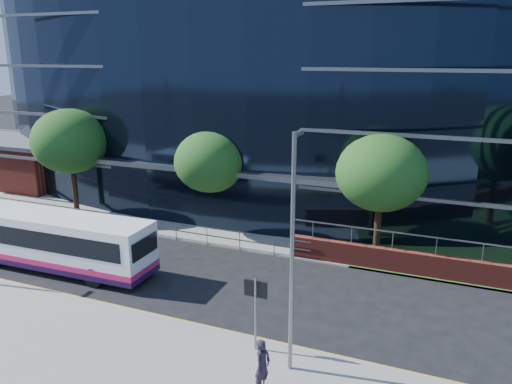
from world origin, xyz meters
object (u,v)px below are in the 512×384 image
at_px(brick_pavilion, 26,161).
at_px(tree_far_b, 210,162).
at_px(city_bus, 57,241).
at_px(pedestrian, 263,366).
at_px(street_sign, 256,298).
at_px(tree_far_c, 381,173).
at_px(streetlight_east, 292,249).
at_px(tree_far_a, 70,141).

bearing_deg(brick_pavilion, tree_far_b, -11.88).
relative_size(city_bus, pedestrian, 5.91).
height_order(street_sign, tree_far_b, tree_far_b).
bearing_deg(street_sign, tree_far_b, 124.08).
xyz_separation_m(street_sign, tree_far_c, (2.50, 10.59, 2.39)).
bearing_deg(street_sign, tree_far_c, 76.71).
bearing_deg(streetlight_east, city_bus, 165.09).
bearing_deg(street_sign, city_bus, 165.94).
height_order(brick_pavilion, pedestrian, brick_pavilion).
relative_size(tree_far_c, pedestrian, 3.71).
distance_m(brick_pavilion, tree_far_b, 19.55).
bearing_deg(pedestrian, streetlight_east, -7.18).
xyz_separation_m(brick_pavilion, street_sign, (26.50, -15.09, 0.21)).
distance_m(streetlight_east, pedestrian, 3.73).
xyz_separation_m(brick_pavilion, pedestrian, (27.57, -17.11, -0.91)).
xyz_separation_m(brick_pavilion, tree_far_a, (9.00, -4.50, 2.92)).
relative_size(street_sign, pedestrian, 1.59).
height_order(tree_far_c, pedestrian, tree_far_c).
bearing_deg(tree_far_b, brick_pavilion, 168.12).
bearing_deg(tree_far_b, tree_far_c, -2.86).
bearing_deg(street_sign, pedestrian, -62.07).
relative_size(street_sign, tree_far_b, 0.46).
height_order(brick_pavilion, city_bus, brick_pavilion).
distance_m(streetlight_east, city_bus, 14.06).
relative_size(tree_far_c, city_bus, 0.63).
bearing_deg(brick_pavilion, tree_far_c, -8.82).
distance_m(tree_far_a, pedestrian, 22.77).
height_order(street_sign, city_bus, street_sign).
height_order(tree_far_b, tree_far_c, tree_far_c).
height_order(tree_far_a, streetlight_east, streetlight_east).
bearing_deg(pedestrian, street_sign, 37.30).
bearing_deg(city_bus, tree_far_a, 125.43).
bearing_deg(streetlight_east, tree_far_b, 127.63).
height_order(street_sign, tree_far_c, tree_far_c).
relative_size(brick_pavilion, tree_far_c, 1.32).
height_order(streetlight_east, city_bus, streetlight_east).
xyz_separation_m(tree_far_b, pedestrian, (8.57, -13.11, -3.18)).
distance_m(city_bus, pedestrian, 13.79).
bearing_deg(streetlight_east, pedestrian, -106.54).
distance_m(tree_far_a, streetlight_east, 22.05).
bearing_deg(brick_pavilion, street_sign, -29.65).
distance_m(street_sign, pedestrian, 2.55).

